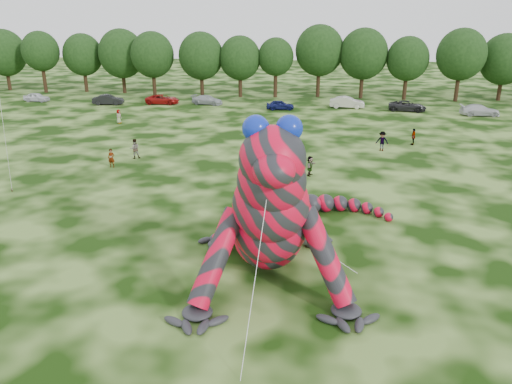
{
  "coord_description": "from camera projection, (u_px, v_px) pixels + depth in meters",
  "views": [
    {
      "loc": [
        8.38,
        -18.05,
        12.09
      ],
      "look_at": [
        5.36,
        4.13,
        4.0
      ],
      "focal_mm": 35.0,
      "sensor_mm": 36.0,
      "label": 1
    }
  ],
  "objects": [
    {
      "name": "tree_11",
      "position": [
        363.0,
        63.0,
        72.77
      ],
      "size": [
        7.01,
        6.31,
        10.07
      ],
      "primitive_type": null,
      "color": "black",
      "rests_on": "ground"
    },
    {
      "name": "tree_4",
      "position": [
        84.0,
        63.0,
        78.93
      ],
      "size": [
        6.22,
        5.6,
        9.06
      ],
      "primitive_type": null,
      "color": "black",
      "rests_on": "ground"
    },
    {
      "name": "car_6",
      "position": [
        407.0,
        106.0,
        64.47
      ],
      "size": [
        5.04,
        2.91,
        1.32
      ],
      "primitive_type": "imported",
      "rotation": [
        0.0,
        0.0,
        1.41
      ],
      "color": "#232325",
      "rests_on": "ground"
    },
    {
      "name": "tree_7",
      "position": [
        201.0,
        64.0,
        74.6
      ],
      "size": [
        6.68,
        6.01,
        9.48
      ],
      "primitive_type": null,
      "color": "black",
      "rests_on": "ground"
    },
    {
      "name": "ground",
      "position": [
        123.0,
        303.0,
        21.99
      ],
      "size": [
        240.0,
        240.0,
        0.0
      ],
      "primitive_type": "plane",
      "color": "#16330A",
      "rests_on": "ground"
    },
    {
      "name": "spectator_4",
      "position": [
        119.0,
        116.0,
        57.39
      ],
      "size": [
        0.63,
        0.85,
        1.57
      ],
      "primitive_type": "imported",
      "rotation": [
        0.0,
        0.0,
        1.39
      ],
      "color": "gray",
      "rests_on": "ground"
    },
    {
      "name": "tree_12",
      "position": [
        407.0,
        68.0,
        71.74
      ],
      "size": [
        5.99,
        5.39,
        8.97
      ],
      "primitive_type": null,
      "color": "black",
      "rests_on": "ground"
    },
    {
      "name": "spectator_5",
      "position": [
        310.0,
        166.0,
        38.92
      ],
      "size": [
        0.87,
        1.53,
        1.58
      ],
      "primitive_type": "imported",
      "rotation": [
        0.0,
        0.0,
        1.28
      ],
      "color": "gray",
      "rests_on": "ground"
    },
    {
      "name": "spectator_3",
      "position": [
        413.0,
        137.0,
        47.98
      ],
      "size": [
        0.51,
        0.97,
        1.59
      ],
      "primitive_type": "imported",
      "rotation": [
        0.0,
        0.0,
        4.58
      ],
      "color": "gray",
      "rests_on": "ground"
    },
    {
      "name": "car_3",
      "position": [
        207.0,
        100.0,
        69.07
      ],
      "size": [
        4.62,
        2.61,
        1.26
      ],
      "primitive_type": "imported",
      "rotation": [
        0.0,
        0.0,
        1.37
      ],
      "color": "#A6ABAF",
      "rests_on": "ground"
    },
    {
      "name": "spectator_1",
      "position": [
        135.0,
        149.0,
        43.49
      ],
      "size": [
        1.05,
        0.96,
        1.74
      ],
      "primitive_type": "imported",
      "rotation": [
        0.0,
        0.0,
        3.59
      ],
      "color": "gray",
      "rests_on": "ground"
    },
    {
      "name": "inflatable_gecko",
      "position": [
        267.0,
        182.0,
        24.62
      ],
      "size": [
        16.49,
        18.68,
        8.34
      ],
      "primitive_type": null,
      "rotation": [
        0.0,
        0.0,
        0.16
      ],
      "color": "red",
      "rests_on": "ground"
    },
    {
      "name": "spectator_2",
      "position": [
        382.0,
        141.0,
        45.88
      ],
      "size": [
        1.3,
        0.93,
        1.82
      ],
      "primitive_type": "imported",
      "rotation": [
        0.0,
        0.0,
        6.05
      ],
      "color": "gray",
      "rests_on": "ground"
    },
    {
      "name": "spectator_0",
      "position": [
        111.0,
        158.0,
        41.01
      ],
      "size": [
        0.57,
        0.38,
        1.56
      ],
      "primitive_type": "imported",
      "rotation": [
        0.0,
        0.0,
        0.01
      ],
      "color": "gray",
      "rests_on": "ground"
    },
    {
      "name": "tree_2",
      "position": [
        5.0,
        60.0,
        80.57
      ],
      "size": [
        7.04,
        6.34,
        9.64
      ],
      "primitive_type": null,
      "color": "black",
      "rests_on": "ground"
    },
    {
      "name": "tree_13",
      "position": [
        460.0,
        65.0,
        70.07
      ],
      "size": [
        6.83,
        6.15,
        10.13
      ],
      "primitive_type": null,
      "color": "black",
      "rests_on": "ground"
    },
    {
      "name": "car_1",
      "position": [
        108.0,
        100.0,
        68.87
      ],
      "size": [
        4.33,
        2.05,
        1.37
      ],
      "primitive_type": "imported",
      "rotation": [
        0.0,
        0.0,
        1.72
      ],
      "color": "black",
      "rests_on": "ground"
    },
    {
      "name": "car_4",
      "position": [
        280.0,
        105.0,
        65.43
      ],
      "size": [
        3.83,
        2.02,
        1.24
      ],
      "primitive_type": "imported",
      "rotation": [
        0.0,
        0.0,
        1.73
      ],
      "color": "#121851",
      "rests_on": "ground"
    },
    {
      "name": "car_2",
      "position": [
        163.0,
        99.0,
        69.5
      ],
      "size": [
        4.73,
        2.33,
        1.29
      ],
      "primitive_type": "imported",
      "rotation": [
        0.0,
        0.0,
        1.61
      ],
      "color": "#9C110F",
      "rests_on": "ground"
    },
    {
      "name": "tree_10",
      "position": [
        319.0,
        61.0,
        73.86
      ],
      "size": [
        7.09,
        6.38,
        10.5
      ],
      "primitive_type": null,
      "color": "black",
      "rests_on": "ground"
    },
    {
      "name": "tree_3",
      "position": [
        42.0,
        62.0,
        78.1
      ],
      "size": [
        5.81,
        5.23,
        9.44
      ],
      "primitive_type": null,
      "color": "black",
      "rests_on": "ground"
    },
    {
      "name": "car_7",
      "position": [
        480.0,
        110.0,
        61.56
      ],
      "size": [
        4.79,
        2.09,
        1.37
      ],
      "primitive_type": "imported",
      "rotation": [
        0.0,
        0.0,
        1.61
      ],
      "color": "silver",
      "rests_on": "ground"
    },
    {
      "name": "car_5",
      "position": [
        347.0,
        102.0,
        66.5
      ],
      "size": [
        4.66,
        1.84,
        1.51
      ],
      "primitive_type": "imported",
      "rotation": [
        0.0,
        0.0,
        1.52
      ],
      "color": "beige",
      "rests_on": "ground"
    },
    {
      "name": "tree_8",
      "position": [
        240.0,
        67.0,
        74.12
      ],
      "size": [
        6.14,
        5.53,
        8.94
      ],
      "primitive_type": null,
      "color": "black",
      "rests_on": "ground"
    },
    {
      "name": "tree_5",
      "position": [
        122.0,
        61.0,
        77.72
      ],
      "size": [
        7.16,
        6.44,
        9.8
      ],
      "primitive_type": null,
      "color": "black",
      "rests_on": "ground"
    },
    {
      "name": "tree_6",
      "position": [
        153.0,
        64.0,
        75.43
      ],
      "size": [
        6.52,
        5.86,
        9.49
      ],
      "primitive_type": null,
      "color": "black",
      "rests_on": "ground"
    },
    {
      "name": "tree_9",
      "position": [
        276.0,
        68.0,
        73.83
      ],
      "size": [
        5.27,
        4.74,
        8.68
      ],
      "primitive_type": null,
      "color": "black",
      "rests_on": "ground"
    },
    {
      "name": "car_0",
      "position": [
        37.0,
        97.0,
        71.37
      ],
      "size": [
        3.73,
        1.67,
        1.24
      ],
      "primitive_type": "imported",
      "rotation": [
        0.0,
        0.0,
        1.52
      ],
      "color": "silver",
      "rests_on": "ground"
    },
    {
      "name": "tree_14",
      "position": [
        503.0,
        67.0,
        70.88
      ],
      "size": [
        6.82,
        6.14,
        9.4
      ],
      "primitive_type": null,
      "color": "black",
      "rests_on": "ground"
    }
  ]
}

